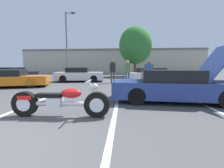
# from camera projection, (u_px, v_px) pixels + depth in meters

# --- Properties ---
(parking_stripe_middle) EXTENTS (0.12, 5.69, 0.01)m
(parking_stripe_middle) POSITION_uv_depth(u_px,v_px,m) (15.00, 110.00, 4.53)
(parking_stripe_middle) COLOR white
(parking_stripe_middle) RESTS_ON ground
(parking_stripe_back) EXTENTS (0.12, 5.69, 0.01)m
(parking_stripe_back) POSITION_uv_depth(u_px,v_px,m) (115.00, 113.00, 4.29)
(parking_stripe_back) COLOR white
(parking_stripe_back) RESTS_ON ground
(far_building) EXTENTS (32.00, 4.20, 4.40)m
(far_building) POSITION_uv_depth(u_px,v_px,m) (112.00, 61.00, 27.85)
(far_building) COLOR #B2AD9E
(far_building) RESTS_ON ground
(light_pole) EXTENTS (1.21, 0.28, 7.64)m
(light_pole) POSITION_uv_depth(u_px,v_px,m) (67.00, 42.00, 17.75)
(light_pole) COLOR slate
(light_pole) RESTS_ON ground
(tree_background) EXTENTS (4.36, 4.36, 6.66)m
(tree_background) POSITION_uv_depth(u_px,v_px,m) (135.00, 45.00, 20.06)
(tree_background) COLOR brown
(tree_background) RESTS_ON ground
(motorcycle) EXTENTS (2.62, 0.70, 0.97)m
(motorcycle) POSITION_uv_depth(u_px,v_px,m) (60.00, 102.00, 3.96)
(motorcycle) COLOR black
(motorcycle) RESTS_ON ground
(show_car_hood_open) EXTENTS (4.68, 2.02, 2.10)m
(show_car_hood_open) POSITION_uv_depth(u_px,v_px,m) (175.00, 86.00, 5.68)
(show_car_hood_open) COLOR navy
(show_car_hood_open) RESTS_ON ground
(parked_car_right_row) EXTENTS (4.96, 3.42, 1.19)m
(parked_car_right_row) POSITION_uv_depth(u_px,v_px,m) (153.00, 75.00, 13.24)
(parked_car_right_row) COLOR silver
(parked_car_right_row) RESTS_ON ground
(parked_car_left_row) EXTENTS (4.68, 2.33, 1.25)m
(parked_car_left_row) POSITION_uv_depth(u_px,v_px,m) (11.00, 74.00, 14.77)
(parked_car_left_row) COLOR black
(parked_car_left_row) RESTS_ON ground
(parked_car_mid_left_row) EXTENTS (5.02, 3.34, 1.12)m
(parked_car_mid_left_row) POSITION_uv_depth(u_px,v_px,m) (9.00, 79.00, 9.69)
(parked_car_mid_left_row) COLOR orange
(parked_car_mid_left_row) RESTS_ON ground
(parked_car_mid_right_row) EXTENTS (4.32, 2.40, 1.23)m
(parked_car_mid_right_row) POSITION_uv_depth(u_px,v_px,m) (80.00, 75.00, 13.29)
(parked_car_mid_right_row) COLOR silver
(parked_car_mid_right_row) RESTS_ON ground
(spectator_near_motorcycle) EXTENTS (0.52, 0.22, 1.68)m
(spectator_near_motorcycle) POSITION_uv_depth(u_px,v_px,m) (149.00, 72.00, 9.03)
(spectator_near_motorcycle) COLOR #38476B
(spectator_near_motorcycle) RESTS_ON ground
(spectator_by_show_car) EXTENTS (0.52, 0.23, 1.78)m
(spectator_by_show_car) POSITION_uv_depth(u_px,v_px,m) (127.00, 70.00, 11.02)
(spectator_by_show_car) COLOR #38476B
(spectator_by_show_car) RESTS_ON ground
(spectator_midground) EXTENTS (0.52, 0.24, 1.86)m
(spectator_midground) POSITION_uv_depth(u_px,v_px,m) (113.00, 69.00, 11.88)
(spectator_midground) COLOR brown
(spectator_midground) RESTS_ON ground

